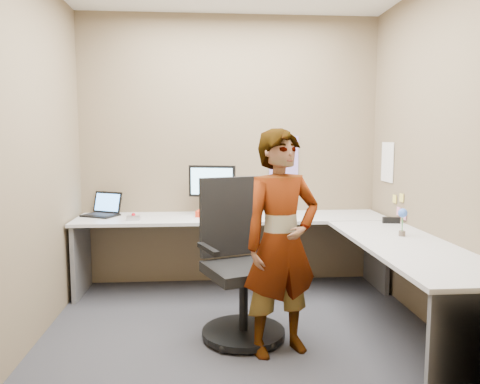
{
  "coord_description": "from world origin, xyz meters",
  "views": [
    {
      "loc": [
        -0.27,
        -3.46,
        1.48
      ],
      "look_at": [
        0.02,
        0.25,
        1.05
      ],
      "focal_mm": 35.0,
      "sensor_mm": 36.0,
      "label": 1
    }
  ],
  "objects": [
    {
      "name": "ground",
      "position": [
        0.0,
        0.0,
        0.0
      ],
      "size": [
        3.0,
        3.0,
        0.0
      ],
      "primitive_type": "plane",
      "color": "#27282D",
      "rests_on": "ground"
    },
    {
      "name": "wall_back",
      "position": [
        0.0,
        1.3,
        1.35
      ],
      "size": [
        3.0,
        0.0,
        3.0
      ],
      "primitive_type": "plane",
      "rotation": [
        1.57,
        0.0,
        0.0
      ],
      "color": "brown",
      "rests_on": "ground"
    },
    {
      "name": "wall_right",
      "position": [
        1.5,
        0.0,
        1.35
      ],
      "size": [
        0.0,
        2.7,
        2.7
      ],
      "primitive_type": "plane",
      "rotation": [
        1.57,
        0.0,
        -1.57
      ],
      "color": "brown",
      "rests_on": "ground"
    },
    {
      "name": "wall_left",
      "position": [
        -1.5,
        0.0,
        1.35
      ],
      "size": [
        0.0,
        2.7,
        2.7
      ],
      "primitive_type": "plane",
      "rotation": [
        1.57,
        0.0,
        1.57
      ],
      "color": "brown",
      "rests_on": "ground"
    },
    {
      "name": "desk",
      "position": [
        0.44,
        0.39,
        0.59
      ],
      "size": [
        2.98,
        2.58,
        0.73
      ],
      "color": "#B2B2B2",
      "rests_on": "ground"
    },
    {
      "name": "paper_ream",
      "position": [
        -0.19,
        1.0,
        0.76
      ],
      "size": [
        0.33,
        0.27,
        0.06
      ],
      "primitive_type": "cube",
      "rotation": [
        0.0,
        0.0,
        -0.25
      ],
      "color": "red",
      "rests_on": "desk"
    },
    {
      "name": "monitor",
      "position": [
        -0.19,
        1.02,
        1.04
      ],
      "size": [
        0.45,
        0.18,
        0.43
      ],
      "rotation": [
        0.0,
        0.0,
        -0.25
      ],
      "color": "black",
      "rests_on": "paper_ream"
    },
    {
      "name": "laptop",
      "position": [
        -1.25,
        1.12,
        0.79
      ],
      "size": [
        0.4,
        0.38,
        0.22
      ],
      "rotation": [
        0.0,
        0.0,
        -0.47
      ],
      "color": "black",
      "rests_on": "desk"
    },
    {
      "name": "trackball_mouse",
      "position": [
        -0.92,
        0.83,
        0.76
      ],
      "size": [
        0.12,
        0.08,
        0.07
      ],
      "color": "#B7B7BC",
      "rests_on": "desk"
    },
    {
      "name": "origami",
      "position": [
        0.1,
        0.84,
        0.76
      ],
      "size": [
        0.1,
        0.1,
        0.06
      ],
      "primitive_type": "cone",
      "color": "white",
      "rests_on": "desk"
    },
    {
      "name": "stapler",
      "position": [
        1.38,
        0.5,
        0.76
      ],
      "size": [
        0.15,
        0.06,
        0.05
      ],
      "primitive_type": "cube",
      "rotation": [
        0.0,
        0.0,
        -0.14
      ],
      "color": "black",
      "rests_on": "desk"
    },
    {
      "name": "flower",
      "position": [
        1.25,
        -0.03,
        0.87
      ],
      "size": [
        0.07,
        0.07,
        0.22
      ],
      "color": "brown",
      "rests_on": "desk"
    },
    {
      "name": "calendar_purple",
      "position": [
        0.55,
        1.29,
        1.3
      ],
      "size": [
        0.3,
        0.01,
        0.4
      ],
      "primitive_type": "cube",
      "color": "#846BB7",
      "rests_on": "wall_back"
    },
    {
      "name": "calendar_white",
      "position": [
        1.49,
        0.9,
        1.25
      ],
      "size": [
        0.01,
        0.28,
        0.38
      ],
      "primitive_type": "cube",
      "color": "white",
      "rests_on": "wall_right"
    },
    {
      "name": "sticky_note_a",
      "position": [
        1.49,
        0.55,
        0.95
      ],
      "size": [
        0.01,
        0.07,
        0.07
      ],
      "primitive_type": "cube",
      "color": "#F2E059",
      "rests_on": "wall_right"
    },
    {
      "name": "sticky_note_b",
      "position": [
        1.49,
        0.6,
        0.82
      ],
      "size": [
        0.01,
        0.07,
        0.07
      ],
      "primitive_type": "cube",
      "color": "pink",
      "rests_on": "wall_right"
    },
    {
      "name": "sticky_note_c",
      "position": [
        1.49,
        0.48,
        0.8
      ],
      "size": [
        0.01,
        0.07,
        0.07
      ],
      "primitive_type": "cube",
      "color": "pink",
      "rests_on": "wall_right"
    },
    {
      "name": "sticky_note_d",
      "position": [
        1.49,
        0.7,
        0.92
      ],
      "size": [
        0.01,
        0.07,
        0.07
      ],
      "primitive_type": "cube",
      "color": "#F2E059",
      "rests_on": "wall_right"
    },
    {
      "name": "office_chair",
      "position": [
        -0.01,
        -0.08,
        0.48
      ],
      "size": [
        0.67,
        0.66,
        1.16
      ],
      "rotation": [
        0.0,
        0.0,
        0.35
      ],
      "color": "black",
      "rests_on": "ground"
    },
    {
      "name": "person",
      "position": [
        0.25,
        -0.38,
        0.77
      ],
      "size": [
        0.66,
        0.54,
        1.55
      ],
      "primitive_type": "imported",
      "rotation": [
        0.0,
        0.0,
        0.35
      ],
      "color": "#999399",
      "rests_on": "ground"
    }
  ]
}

